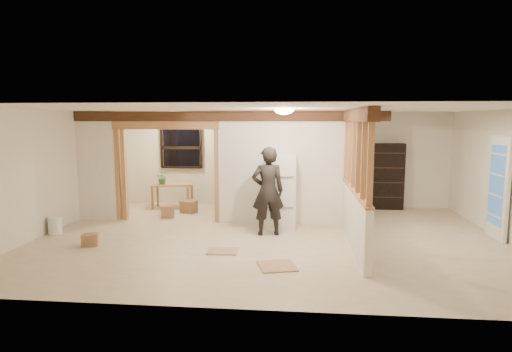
# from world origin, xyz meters

# --- Properties ---
(floor) EXTENTS (9.00, 6.50, 0.01)m
(floor) POSITION_xyz_m (0.00, 0.00, -0.01)
(floor) COLOR beige
(floor) RESTS_ON ground
(ceiling) EXTENTS (9.00, 6.50, 0.01)m
(ceiling) POSITION_xyz_m (0.00, 0.00, 2.50)
(ceiling) COLOR white
(wall_back) EXTENTS (9.00, 0.01, 2.50)m
(wall_back) POSITION_xyz_m (0.00, 3.25, 1.25)
(wall_back) COLOR silver
(wall_back) RESTS_ON floor
(wall_front) EXTENTS (9.00, 0.01, 2.50)m
(wall_front) POSITION_xyz_m (0.00, -3.25, 1.25)
(wall_front) COLOR silver
(wall_front) RESTS_ON floor
(wall_left) EXTENTS (0.01, 6.50, 2.50)m
(wall_left) POSITION_xyz_m (-4.50, 0.00, 1.25)
(wall_left) COLOR silver
(wall_left) RESTS_ON floor
(partition_left_stub) EXTENTS (0.90, 0.12, 2.50)m
(partition_left_stub) POSITION_xyz_m (-4.05, 1.20, 1.25)
(partition_left_stub) COLOR white
(partition_left_stub) RESTS_ON floor
(partition_center) EXTENTS (2.80, 0.12, 2.50)m
(partition_center) POSITION_xyz_m (0.20, 1.20, 1.25)
(partition_center) COLOR white
(partition_center) RESTS_ON floor
(doorway_frame) EXTENTS (2.46, 0.14, 2.20)m
(doorway_frame) POSITION_xyz_m (-2.40, 1.20, 1.10)
(doorway_frame) COLOR #B57E4C
(doorway_frame) RESTS_ON floor
(header_beam_back) EXTENTS (7.00, 0.18, 0.22)m
(header_beam_back) POSITION_xyz_m (-1.00, 1.20, 2.38)
(header_beam_back) COLOR #4D2C1A
(header_beam_back) RESTS_ON ceiling
(header_beam_right) EXTENTS (0.18, 3.30, 0.22)m
(header_beam_right) POSITION_xyz_m (1.60, -0.40, 2.38)
(header_beam_right) COLOR #4D2C1A
(header_beam_right) RESTS_ON ceiling
(pony_wall) EXTENTS (0.12, 3.20, 1.00)m
(pony_wall) POSITION_xyz_m (1.60, -0.40, 0.50)
(pony_wall) COLOR white
(pony_wall) RESTS_ON floor
(stud_partition) EXTENTS (0.14, 3.20, 1.32)m
(stud_partition) POSITION_xyz_m (1.60, -0.40, 1.66)
(stud_partition) COLOR #B57E4C
(stud_partition) RESTS_ON pony_wall
(window_back) EXTENTS (1.12, 0.10, 1.10)m
(window_back) POSITION_xyz_m (-2.60, 3.17, 1.55)
(window_back) COLOR black
(window_back) RESTS_ON wall_back
(french_door) EXTENTS (0.12, 0.86, 2.00)m
(french_door) POSITION_xyz_m (4.42, 0.40, 1.00)
(french_door) COLOR white
(french_door) RESTS_ON floor
(ceiling_dome_main) EXTENTS (0.36, 0.36, 0.16)m
(ceiling_dome_main) POSITION_xyz_m (0.30, -0.50, 2.48)
(ceiling_dome_main) COLOR #FFEABF
(ceiling_dome_main) RESTS_ON ceiling
(ceiling_dome_util) EXTENTS (0.32, 0.32, 0.14)m
(ceiling_dome_util) POSITION_xyz_m (-2.50, 2.30, 2.48)
(ceiling_dome_util) COLOR #FFEABF
(ceiling_dome_util) RESTS_ON ceiling
(hanging_bulb) EXTENTS (0.07, 0.07, 0.07)m
(hanging_bulb) POSITION_xyz_m (-2.00, 1.60, 2.18)
(hanging_bulb) COLOR #FFD88C
(hanging_bulb) RESTS_ON ceiling
(refrigerator) EXTENTS (0.64, 0.62, 1.55)m
(refrigerator) POSITION_xyz_m (0.20, 0.83, 0.78)
(refrigerator) COLOR white
(refrigerator) RESTS_ON floor
(woman) EXTENTS (0.73, 0.56, 1.78)m
(woman) POSITION_xyz_m (-0.03, 0.21, 0.89)
(woman) COLOR #2D2728
(woman) RESTS_ON floor
(work_table) EXTENTS (1.11, 0.72, 0.65)m
(work_table) POSITION_xyz_m (-2.70, 2.58, 0.32)
(work_table) COLOR #B57E4C
(work_table) RESTS_ON floor
(potted_plant) EXTENTS (0.33, 0.30, 0.33)m
(potted_plant) POSITION_xyz_m (-2.93, 2.49, 0.81)
(potted_plant) COLOR #2A6625
(potted_plant) RESTS_ON work_table
(shop_vac) EXTENTS (0.53, 0.53, 0.57)m
(shop_vac) POSITION_xyz_m (-4.20, 1.90, 0.28)
(shop_vac) COLOR #A40708
(shop_vac) RESTS_ON floor
(bookshelf) EXTENTS (0.85, 0.28, 1.70)m
(bookshelf) POSITION_xyz_m (2.85, 3.04, 0.85)
(bookshelf) COLOR black
(bookshelf) RESTS_ON floor
(bucket) EXTENTS (0.36, 0.36, 0.35)m
(bucket) POSITION_xyz_m (-4.33, -0.15, 0.17)
(bucket) COLOR white
(bucket) RESTS_ON floor
(box_util_a) EXTENTS (0.43, 0.40, 0.30)m
(box_util_a) POSITION_xyz_m (-2.14, 2.09, 0.15)
(box_util_a) COLOR #926646
(box_util_a) RESTS_ON floor
(box_util_b) EXTENTS (0.38, 0.38, 0.28)m
(box_util_b) POSITION_xyz_m (-2.52, 1.56, 0.14)
(box_util_b) COLOR #926646
(box_util_b) RESTS_ON floor
(box_front) EXTENTS (0.33, 0.30, 0.22)m
(box_front) POSITION_xyz_m (-3.23, -0.88, 0.11)
(box_front) COLOR #926646
(box_front) RESTS_ON floor
(floor_panel_near) EXTENTS (0.69, 0.69, 0.02)m
(floor_panel_near) POSITION_xyz_m (0.25, -1.67, 0.01)
(floor_panel_near) COLOR tan
(floor_panel_near) RESTS_ON floor
(floor_panel_far) EXTENTS (0.55, 0.45, 0.02)m
(floor_panel_far) POSITION_xyz_m (-0.75, -0.99, 0.01)
(floor_panel_far) COLOR tan
(floor_panel_far) RESTS_ON floor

